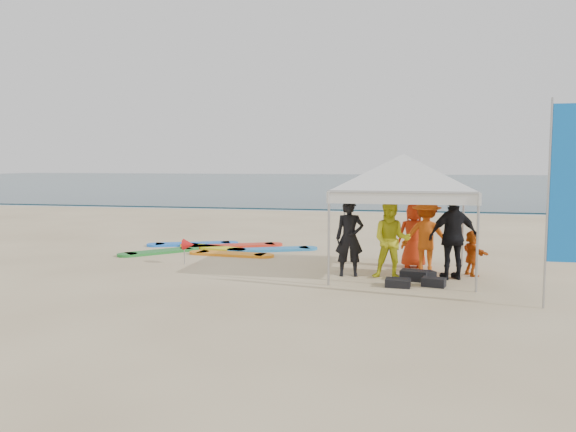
# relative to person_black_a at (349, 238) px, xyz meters

# --- Properties ---
(ground) EXTENTS (120.00, 120.00, 0.00)m
(ground) POSITION_rel_person_black_a_xyz_m (-2.62, -1.42, -0.85)
(ground) COLOR beige
(ground) RESTS_ON ground
(ocean) EXTENTS (160.00, 84.00, 0.08)m
(ocean) POSITION_rel_person_black_a_xyz_m (-2.62, 58.58, -0.81)
(ocean) COLOR #0C2633
(ocean) RESTS_ON ground
(shoreline_foam) EXTENTS (160.00, 1.20, 0.01)m
(shoreline_foam) POSITION_rel_person_black_a_xyz_m (-2.62, 16.78, -0.85)
(shoreline_foam) COLOR silver
(shoreline_foam) RESTS_ON ground
(person_black_a) EXTENTS (0.68, 0.50, 1.71)m
(person_black_a) POSITION_rel_person_black_a_xyz_m (0.00, 0.00, 0.00)
(person_black_a) COLOR black
(person_black_a) RESTS_ON ground
(person_yellow) EXTENTS (0.84, 0.66, 1.70)m
(person_yellow) POSITION_rel_person_black_a_xyz_m (0.92, -0.12, -0.00)
(person_yellow) COLOR yellow
(person_yellow) RESTS_ON ground
(person_orange_a) EXTENTS (1.16, 0.72, 1.72)m
(person_orange_a) POSITION_rel_person_black_a_xyz_m (1.67, 0.58, 0.01)
(person_orange_a) COLOR orange
(person_orange_a) RESTS_ON ground
(person_black_b) EXTENTS (1.18, 0.81, 1.86)m
(person_black_b) POSITION_rel_person_black_a_xyz_m (2.23, 0.11, 0.08)
(person_black_b) COLOR black
(person_black_b) RESTS_ON ground
(person_orange_b) EXTENTS (0.79, 0.55, 1.56)m
(person_orange_b) POSITION_rel_person_black_a_xyz_m (1.41, 1.34, -0.07)
(person_orange_b) COLOR red
(person_orange_b) RESTS_ON ground
(person_seated) EXTENTS (0.63, 0.99, 1.02)m
(person_seated) POSITION_rel_person_black_a_xyz_m (2.68, 0.60, -0.34)
(person_seated) COLOR #CB5412
(person_seated) RESTS_ON ground
(canopy_tent) EXTENTS (4.11, 4.11, 3.10)m
(canopy_tent) POSITION_rel_person_black_a_xyz_m (1.14, 0.40, 1.85)
(canopy_tent) COLOR #A5A5A8
(canopy_tent) RESTS_ON ground
(feather_flag) EXTENTS (0.61, 0.04, 3.62)m
(feather_flag) POSITION_rel_person_black_a_xyz_m (3.86, -2.09, 1.28)
(feather_flag) COLOR #A5A5A8
(feather_flag) RESTS_ON ground
(marker_pennant) EXTENTS (0.28, 0.28, 0.64)m
(marker_pennant) POSITION_rel_person_black_a_xyz_m (-4.04, 0.58, -0.36)
(marker_pennant) COLOR #A5A5A8
(marker_pennant) RESTS_ON ground
(gear_pile) EXTENTS (1.23, 1.16, 0.22)m
(gear_pile) POSITION_rel_person_black_a_xyz_m (1.45, -0.48, -0.76)
(gear_pile) COLOR black
(gear_pile) RESTS_ON ground
(surfboard_spread) EXTENTS (4.89, 3.13, 0.07)m
(surfboard_spread) POSITION_rel_person_black_a_xyz_m (-4.10, 2.98, -0.82)
(surfboard_spread) COLOR #1D71F7
(surfboard_spread) RESTS_ON ground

